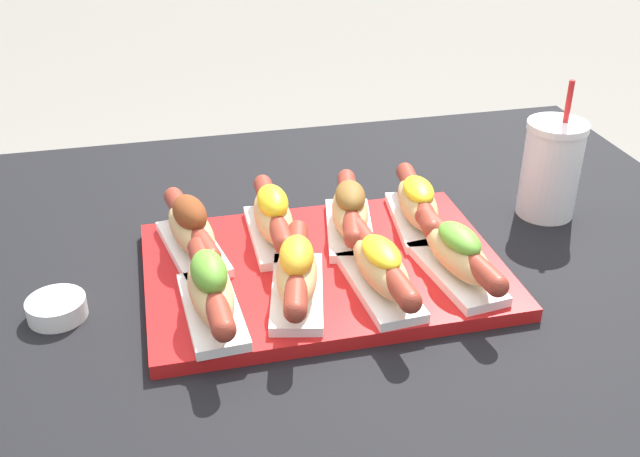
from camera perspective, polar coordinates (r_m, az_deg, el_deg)
serving_tray at (r=0.96m, az=0.27°, el=-3.13°), size 0.45×0.31×0.02m
hot_dog_0 at (r=0.85m, az=-8.36°, el=-4.59°), size 0.07×0.20×0.08m
hot_dog_1 at (r=0.87m, az=-1.78°, el=-3.34°), size 0.09×0.20×0.07m
hot_dog_2 at (r=0.89m, az=4.64°, el=-2.96°), size 0.07×0.20×0.06m
hot_dog_3 at (r=0.92m, az=10.45°, el=-1.92°), size 0.08×0.20×0.07m
hot_dog_4 at (r=0.97m, az=-9.79°, el=-0.02°), size 0.09×0.20×0.08m
hot_dog_5 at (r=0.99m, az=-3.60°, el=0.92°), size 0.06×0.20×0.07m
hot_dog_6 at (r=1.00m, az=2.29°, el=1.34°), size 0.09×0.20×0.07m
hot_dog_7 at (r=1.03m, az=7.43°, el=1.89°), size 0.08×0.20×0.07m
sauce_bowl at (r=0.93m, az=-19.44°, el=-5.67°), size 0.07×0.07×0.02m
drink_cup at (r=1.12m, az=17.18°, el=4.37°), size 0.09×0.09×0.20m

